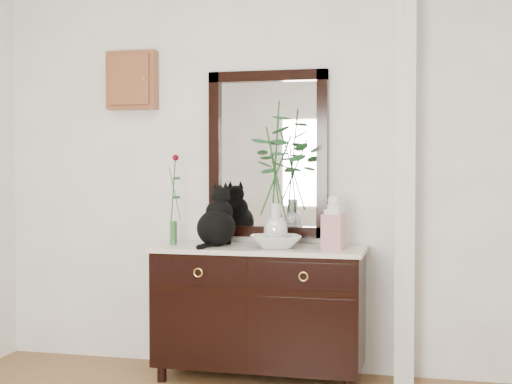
% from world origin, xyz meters
% --- Properties ---
extents(wall_back, '(3.60, 0.04, 2.70)m').
position_xyz_m(wall_back, '(0.00, 1.98, 1.35)').
color(wall_back, white).
rests_on(wall_back, ground).
extents(pilaster, '(0.12, 0.20, 2.70)m').
position_xyz_m(pilaster, '(1.00, 1.90, 1.35)').
color(pilaster, white).
rests_on(pilaster, ground).
extents(sideboard, '(1.33, 0.52, 0.82)m').
position_xyz_m(sideboard, '(0.10, 1.73, 0.47)').
color(sideboard, black).
rests_on(sideboard, ground).
extents(wall_mirror, '(0.80, 0.06, 1.10)m').
position_xyz_m(wall_mirror, '(0.10, 1.97, 1.44)').
color(wall_mirror, black).
rests_on(wall_mirror, wall_back).
extents(key_cabinet, '(0.35, 0.10, 0.40)m').
position_xyz_m(key_cabinet, '(-0.85, 1.94, 1.95)').
color(key_cabinet, brown).
rests_on(key_cabinet, wall_back).
extents(cat, '(0.30, 0.35, 0.39)m').
position_xyz_m(cat, '(-0.18, 1.71, 1.04)').
color(cat, black).
rests_on(cat, sideboard).
extents(lotus_bowl, '(0.40, 0.40, 0.08)m').
position_xyz_m(lotus_bowl, '(0.21, 1.68, 0.89)').
color(lotus_bowl, silver).
rests_on(lotus_bowl, sideboard).
extents(vase_branches, '(0.54, 0.54, 0.91)m').
position_xyz_m(vase_branches, '(0.21, 1.68, 1.32)').
color(vase_branches, silver).
rests_on(vase_branches, lotus_bowl).
extents(bud_vase_rose, '(0.09, 0.09, 0.60)m').
position_xyz_m(bud_vase_rose, '(-0.47, 1.71, 1.15)').
color(bud_vase_rose, '#306430').
rests_on(bud_vase_rose, sideboard).
extents(ginger_jar, '(0.15, 0.15, 0.34)m').
position_xyz_m(ginger_jar, '(0.58, 1.70, 1.02)').
color(ginger_jar, white).
rests_on(ginger_jar, sideboard).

